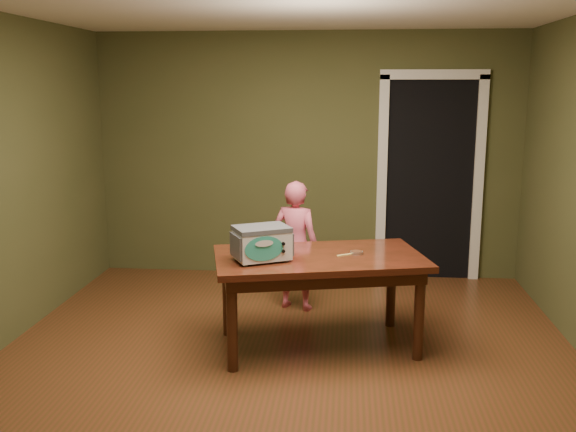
% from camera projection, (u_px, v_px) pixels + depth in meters
% --- Properties ---
extents(floor, '(5.00, 5.00, 0.00)m').
position_uv_depth(floor, '(284.00, 371.00, 4.66)').
color(floor, brown).
rests_on(floor, ground).
extents(room_shell, '(4.52, 5.02, 2.61)m').
position_uv_depth(room_shell, '(283.00, 136.00, 4.32)').
color(room_shell, '#4A4B28').
rests_on(room_shell, ground).
extents(doorway, '(1.10, 0.66, 2.25)m').
position_uv_depth(doorway, '(426.00, 177.00, 7.05)').
color(doorway, black).
rests_on(doorway, ground).
extents(dining_table, '(1.77, 1.25, 0.75)m').
position_uv_depth(dining_table, '(319.00, 268.00, 4.98)').
color(dining_table, '#35180C').
rests_on(dining_table, floor).
extents(toy_oven, '(0.49, 0.43, 0.26)m').
position_uv_depth(toy_oven, '(262.00, 242.00, 4.79)').
color(toy_oven, '#4C4F54').
rests_on(toy_oven, dining_table).
extents(baking_pan, '(0.10, 0.10, 0.02)m').
position_uv_depth(baking_pan, '(357.00, 252.00, 5.00)').
color(baking_pan, silver).
rests_on(baking_pan, dining_table).
extents(spatula, '(0.16, 0.12, 0.01)m').
position_uv_depth(spatula, '(347.00, 255.00, 4.97)').
color(spatula, '#D1B35B').
rests_on(spatula, dining_table).
extents(child, '(0.51, 0.41, 1.20)m').
position_uv_depth(child, '(296.00, 246.00, 5.88)').
color(child, '#E25D77').
rests_on(child, floor).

